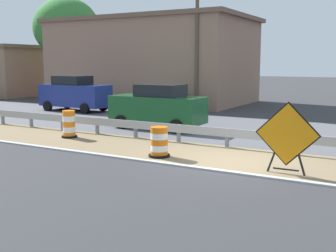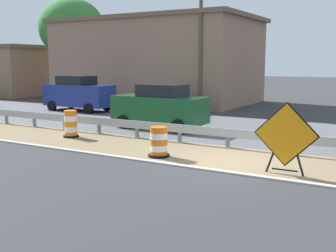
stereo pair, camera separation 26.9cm
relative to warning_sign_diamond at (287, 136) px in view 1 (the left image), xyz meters
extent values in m
plane|color=#333335|center=(0.59, 1.71, -1.07)|extent=(160.00, 160.00, 0.00)
cube|color=#7F6B4C|center=(1.17, 1.71, -1.07)|extent=(3.55, 120.00, 0.01)
cube|color=#56565B|center=(6.99, 1.71, -1.07)|extent=(8.11, 120.00, 0.00)
cube|color=#ADADA8|center=(-0.71, 1.71, -1.07)|extent=(0.20, 120.00, 0.11)
cube|color=#999EA3|center=(2.69, -0.19, -0.52)|extent=(0.08, 40.64, 0.32)
cube|color=slate|center=(2.77, 0.83, -0.72)|extent=(0.12, 0.12, 0.70)
cube|color=slate|center=(2.77, 2.86, -0.72)|extent=(0.12, 0.12, 0.70)
cube|color=slate|center=(2.77, 4.89, -0.72)|extent=(0.12, 0.12, 0.70)
cube|color=slate|center=(2.77, 6.93, -0.72)|extent=(0.12, 0.12, 0.70)
cube|color=slate|center=(2.77, 8.96, -0.72)|extent=(0.12, 0.12, 0.70)
cube|color=slate|center=(2.77, 10.99, -0.72)|extent=(0.12, 0.12, 0.70)
cube|color=slate|center=(2.77, 13.02, -0.72)|extent=(0.12, 0.12, 0.70)
cube|color=slate|center=(2.77, 15.05, -0.72)|extent=(0.12, 0.12, 0.70)
cube|color=black|center=(0.02, -0.35, -0.55)|extent=(0.06, 0.39, 1.06)
cube|color=black|center=(0.00, 0.35, -0.55)|extent=(0.06, 0.39, 1.06)
cube|color=black|center=(0.01, 0.00, -0.95)|extent=(0.06, 0.72, 0.04)
cube|color=orange|center=(-0.01, 0.00, 0.06)|extent=(0.07, 1.72, 1.72)
cube|color=black|center=(0.01, 0.00, 0.06)|extent=(0.06, 1.82, 1.82)
cylinder|color=orange|center=(0.12, 4.22, -0.97)|extent=(0.57, 0.57, 0.20)
cylinder|color=white|center=(0.12, 4.22, -0.77)|extent=(0.57, 0.57, 0.20)
cylinder|color=orange|center=(0.12, 4.22, -0.57)|extent=(0.57, 0.57, 0.20)
cylinder|color=white|center=(0.12, 4.22, -0.37)|extent=(0.57, 0.57, 0.20)
cylinder|color=orange|center=(0.12, 4.22, -0.17)|extent=(0.57, 0.57, 0.20)
cylinder|color=black|center=(0.12, 4.22, -1.03)|extent=(0.72, 0.72, 0.08)
cylinder|color=orange|center=(1.41, 9.35, -0.96)|extent=(0.51, 0.51, 0.23)
cylinder|color=white|center=(1.41, 9.35, -0.73)|extent=(0.51, 0.51, 0.23)
cylinder|color=orange|center=(1.41, 9.35, -0.51)|extent=(0.51, 0.51, 0.23)
cylinder|color=white|center=(1.41, 9.35, -0.28)|extent=(0.51, 0.51, 0.23)
cylinder|color=orange|center=(1.41, 9.35, -0.05)|extent=(0.51, 0.51, 0.23)
cylinder|color=black|center=(1.41, 9.35, -1.03)|extent=(0.64, 0.64, 0.08)
cube|color=#195128|center=(5.28, 7.37, -0.14)|extent=(1.72, 4.51, 1.22)
cube|color=black|center=(5.27, 7.19, 0.74)|extent=(1.54, 2.08, 0.56)
cylinder|color=black|center=(4.43, 8.85, -0.75)|extent=(0.22, 0.64, 0.64)
cylinder|color=black|center=(6.13, 8.85, -0.75)|extent=(0.22, 0.64, 0.64)
cylinder|color=black|center=(4.42, 5.88, -0.75)|extent=(0.22, 0.64, 0.64)
cylinder|color=black|center=(6.12, 5.88, -0.75)|extent=(0.22, 0.64, 0.64)
cube|color=navy|center=(8.94, 15.68, -0.07)|extent=(1.79, 4.68, 1.37)
cube|color=black|center=(8.94, 15.87, 0.90)|extent=(1.61, 2.16, 0.56)
cylinder|color=black|center=(9.82, 14.13, -0.75)|extent=(0.22, 0.64, 0.64)
cylinder|color=black|center=(8.05, 14.14, -0.75)|extent=(0.22, 0.64, 0.64)
cylinder|color=black|center=(9.84, 17.22, -0.75)|extent=(0.22, 0.64, 0.64)
cylinder|color=black|center=(8.06, 17.23, -0.75)|extent=(0.22, 0.64, 0.64)
cube|color=#93705B|center=(17.19, 14.89, 2.00)|extent=(8.72, 14.79, 6.14)
cube|color=brown|center=(17.19, 14.89, 5.21)|extent=(9.07, 15.38, 0.30)
cylinder|color=brown|center=(12.78, 8.92, 3.62)|extent=(0.24, 0.24, 9.39)
ellipsoid|color=#1E4C23|center=(10.64, 9.71, -0.30)|extent=(2.79, 2.79, 1.55)
cylinder|color=brown|center=(16.12, 22.79, 0.81)|extent=(0.36, 0.36, 3.77)
ellipsoid|color=#337533|center=(16.12, 22.79, 4.92)|extent=(5.57, 5.57, 5.01)
camera|label=1|loc=(-11.81, -2.81, 2.06)|focal=45.40mm
camera|label=2|loc=(-11.67, -3.04, 2.06)|focal=45.40mm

